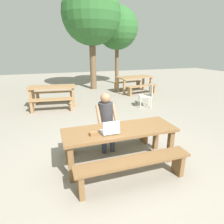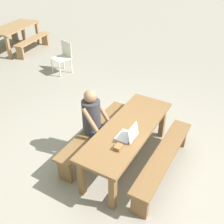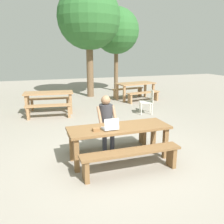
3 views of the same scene
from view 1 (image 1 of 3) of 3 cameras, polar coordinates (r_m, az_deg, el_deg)
The scene contains 16 objects.
ground_plane at distance 3.77m, azimuth 2.26°, elevation -14.97°, with size 30.00×30.00×0.00m, color gray.
picnic_table_front at distance 3.48m, azimuth 2.38°, elevation -6.68°, with size 2.06×0.71×0.71m.
bench_near at distance 3.10m, azimuth 6.61°, elevation -15.74°, with size 1.89×0.30×0.45m.
bench_far at distance 4.13m, azimuth -0.79°, elevation -6.42°, with size 1.89×0.30×0.45m.
laptop at distance 3.24m, azimuth -0.60°, elevation -5.45°, with size 0.29×0.27×0.24m.
small_pouch at distance 3.19m, azimuth -5.54°, elevation -6.50°, with size 0.13×0.09×0.06m.
person_seated at distance 3.92m, azimuth -1.80°, elevation -1.69°, with size 0.41×0.41×1.24m.
plastic_chair at distance 7.18m, azimuth 10.64°, elevation 5.14°, with size 0.55×0.55×0.85m.
picnic_table_mid at distance 7.36m, azimuth -17.53°, elevation 6.41°, with size 1.75×0.87×0.78m.
bench_mid_south at distance 6.82m, azimuth -17.72°, elevation 2.82°, with size 1.54×0.47×0.46m.
bench_mid_north at distance 8.04m, azimuth -16.95°, elevation 5.20°, with size 1.54×0.47×0.46m.
picnic_table_rear at distance 9.61m, azimuth 6.82°, elevation 9.87°, with size 1.88×1.09×0.77m.
bench_rear_south at distance 9.15m, azimuth 9.03°, elevation 7.26°, with size 1.62×0.55×0.44m.
bench_rear_north at distance 10.20m, azimuth 4.69°, elevation 8.57°, with size 1.62×0.55×0.44m.
tree_left at distance 11.99m, azimuth 1.55°, elevation 23.94°, with size 2.43×2.43×4.44m.
tree_right at distance 10.38m, azimuth -6.23°, elevation 27.12°, with size 2.91×2.91×5.13m.
Camera 1 is at (-1.13, -2.93, 2.08)m, focal length 30.29 mm.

